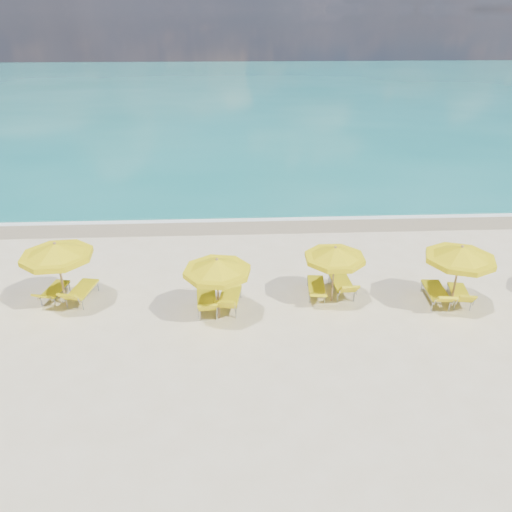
{
  "coord_description": "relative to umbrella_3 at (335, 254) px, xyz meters",
  "views": [
    {
      "loc": [
        -0.79,
        -14.39,
        9.08
      ],
      "look_at": [
        0.0,
        1.5,
        1.2
      ],
      "focal_mm": 35.0,
      "sensor_mm": 36.0,
      "label": 1
    }
  ],
  "objects": [
    {
      "name": "lounger_2_right",
      "position": [
        -3.53,
        -0.29,
        -1.54
      ],
      "size": [
        0.93,
        2.0,
        0.95
      ],
      "rotation": [
        0.0,
        0.0,
        -0.15
      ],
      "color": "#A5A8AD",
      "rests_on": "ground"
    },
    {
      "name": "foam_line",
      "position": [
        -2.56,
        7.91,
        -1.79
      ],
      "size": [
        120.0,
        1.2,
        0.03
      ],
      "primitive_type": "cube",
      "color": "white",
      "rests_on": "ground"
    },
    {
      "name": "umbrella_1",
      "position": [
        -9.12,
        0.16,
        0.24
      ],
      "size": [
        2.94,
        2.94,
        2.38
      ],
      "rotation": [
        0.0,
        0.0,
        -0.3
      ],
      "color": "tan",
      "rests_on": "ground"
    },
    {
      "name": "lounger_2_left",
      "position": [
        -4.29,
        -0.41,
        -1.55
      ],
      "size": [
        0.79,
        1.95,
        0.92
      ],
      "rotation": [
        0.0,
        0.0,
        0.08
      ],
      "color": "#A5A8AD",
      "rests_on": "ground"
    },
    {
      "name": "lounger_4_right",
      "position": [
        4.36,
        -0.31,
        -1.58
      ],
      "size": [
        0.84,
        1.72,
        0.82
      ],
      "rotation": [
        0.0,
        0.0,
        -0.17
      ],
      "color": "#A5A8AD",
      "rests_on": "ground"
    },
    {
      "name": "lounger_1_left",
      "position": [
        -9.62,
        0.62,
        -1.59
      ],
      "size": [
        0.82,
        1.71,
        0.73
      ],
      "rotation": [
        0.0,
        0.0,
        -0.18
      ],
      "color": "#A5A8AD",
      "rests_on": "ground"
    },
    {
      "name": "umbrella_2",
      "position": [
        -3.88,
        -0.89,
        0.09
      ],
      "size": [
        2.59,
        2.59,
        2.2
      ],
      "rotation": [
        0.0,
        0.0,
        0.22
      ],
      "color": "tan",
      "rests_on": "ground"
    },
    {
      "name": "ocean",
      "position": [
        -2.56,
        47.71,
        -1.79
      ],
      "size": [
        120.0,
        80.0,
        0.3
      ],
      "primitive_type": "cube",
      "color": "#14706F",
      "rests_on": "ground"
    },
    {
      "name": "lounger_4_left",
      "position": [
        3.56,
        -0.25,
        -1.55
      ],
      "size": [
        0.78,
        1.96,
        0.88
      ],
      "rotation": [
        0.0,
        0.0,
        -0.07
      ],
      "color": "#A5A8AD",
      "rests_on": "ground"
    },
    {
      "name": "lounger_1_right",
      "position": [
        -8.63,
        0.46,
        -1.55
      ],
      "size": [
        0.95,
        1.94,
        0.89
      ],
      "rotation": [
        0.0,
        0.0,
        -0.18
      ],
      "color": "#A5A8AD",
      "rests_on": "ground"
    },
    {
      "name": "ground_plane",
      "position": [
        -2.56,
        -0.29,
        -1.79
      ],
      "size": [
        120.0,
        120.0,
        0.0
      ],
      "primitive_type": "plane",
      "color": "beige"
    },
    {
      "name": "lounger_3_left",
      "position": [
        -0.48,
        0.41,
        -1.58
      ],
      "size": [
        0.76,
        1.88,
        0.66
      ],
      "rotation": [
        0.0,
        0.0,
        -0.1
      ],
      "color": "#A5A8AD",
      "rests_on": "ground"
    },
    {
      "name": "lounger_3_right",
      "position": [
        0.45,
        0.51,
        -1.55
      ],
      "size": [
        0.74,
        1.93,
        0.91
      ],
      "rotation": [
        0.0,
        0.0,
        0.05
      ],
      "color": "#A5A8AD",
      "rests_on": "ground"
    },
    {
      "name": "whitecap_near",
      "position": [
        -8.56,
        16.71,
        -1.79
      ],
      "size": [
        14.0,
        0.36,
        0.05
      ],
      "primitive_type": "cube",
      "color": "white",
      "rests_on": "ground"
    },
    {
      "name": "wet_sand_band",
      "position": [
        -2.56,
        7.11,
        -1.79
      ],
      "size": [
        120.0,
        2.6,
        0.01
      ],
      "primitive_type": "cube",
      "color": "tan",
      "rests_on": "ground"
    },
    {
      "name": "whitecap_far",
      "position": [
        5.44,
        23.71,
        -1.79
      ],
      "size": [
        18.0,
        0.3,
        0.05
      ],
      "primitive_type": "cube",
      "color": "white",
      "rests_on": "ground"
    },
    {
      "name": "umbrella_4",
      "position": [
        3.98,
        -0.58,
        0.18
      ],
      "size": [
        2.41,
        2.41,
        2.31
      ],
      "rotation": [
        0.0,
        0.0,
        0.06
      ],
      "color": "tan",
      "rests_on": "ground"
    },
    {
      "name": "umbrella_3",
      "position": [
        0.0,
        0.0,
        0.0
      ],
      "size": [
        2.69,
        2.69,
        2.1
      ],
      "rotation": [
        0.0,
        0.0,
        0.37
      ],
      "color": "tan",
      "rests_on": "ground"
    }
  ]
}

